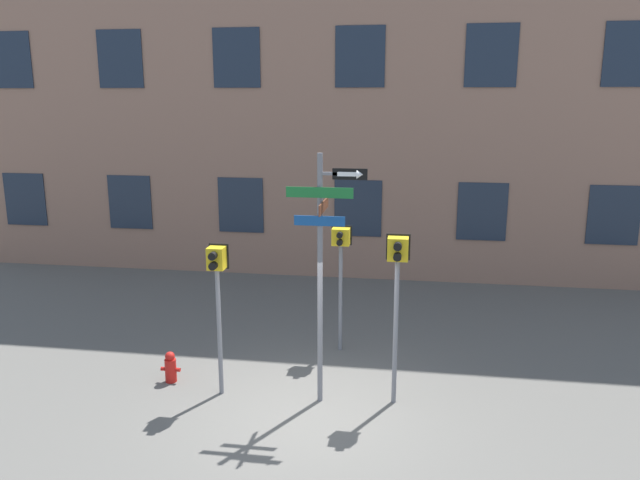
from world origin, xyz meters
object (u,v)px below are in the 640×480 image
Objects in this scene: pedestrian_signal_left at (217,280)px; fire_hydrant at (171,367)px; pedestrian_signal_right at (397,273)px; pedestrian_signal_across at (341,254)px; street_sign_pole at (323,256)px.

pedestrian_signal_left is 2.13m from fire_hydrant.
pedestrian_signal_right is 5.04× the size of fire_hydrant.
fire_hydrant is at bearing -146.14° from pedestrian_signal_across.
pedestrian_signal_right is at bearing 2.56° from pedestrian_signal_left.
pedestrian_signal_left is 4.62× the size of fire_hydrant.
pedestrian_signal_left is at bearing -177.44° from pedestrian_signal_right.
street_sign_pole is 1.90m from pedestrian_signal_left.
pedestrian_signal_right is 1.13× the size of pedestrian_signal_across.
pedestrian_signal_across is at bearing 50.82° from pedestrian_signal_left.
fire_hydrant is at bearing 173.85° from street_sign_pole.
fire_hydrant is (-2.90, 0.31, -2.32)m from street_sign_pole.
pedestrian_signal_right reaches higher than fire_hydrant.
pedestrian_signal_left is (-1.83, 0.00, -0.50)m from street_sign_pole.
pedestrian_signal_across is at bearing 89.57° from street_sign_pole.
pedestrian_signal_across is 4.47× the size of fire_hydrant.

